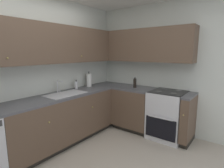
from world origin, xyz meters
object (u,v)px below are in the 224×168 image
at_px(paper_towel_roll, 89,80).
at_px(oven_range, 167,114).
at_px(oil_bottle, 135,83).
at_px(soap_bottle, 76,85).

bearing_deg(paper_towel_roll, oven_range, -72.45).
bearing_deg(oven_range, oil_bottle, 91.55).
xyz_separation_m(soap_bottle, oil_bottle, (0.81, -0.86, 0.02)).
height_order(soap_bottle, oil_bottle, oil_bottle).
distance_m(oven_range, soap_bottle, 1.85).
relative_size(soap_bottle, paper_towel_roll, 0.55).
xyz_separation_m(oven_range, oil_bottle, (-0.02, 0.70, 0.53)).
bearing_deg(soap_bottle, oil_bottle, -46.88).
bearing_deg(paper_towel_roll, soap_bottle, 176.62).
height_order(oven_range, paper_towel_roll, paper_towel_roll).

